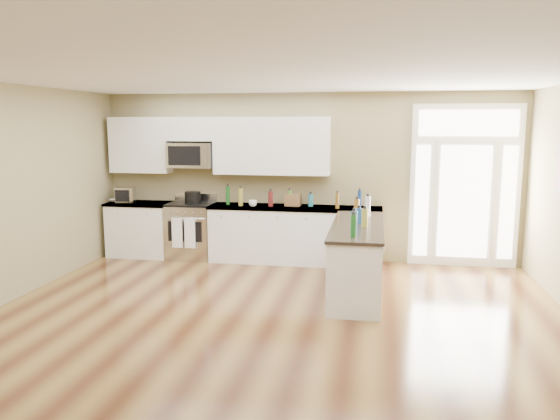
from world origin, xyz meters
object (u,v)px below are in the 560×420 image
(peninsula_cabinet, at_px, (357,261))
(kitchen_range, at_px, (191,230))
(stockpot, at_px, (193,197))
(toaster_oven, at_px, (125,195))

(peninsula_cabinet, xyz_separation_m, kitchen_range, (-2.88, 1.45, 0.04))
(kitchen_range, bearing_deg, peninsula_cabinet, -26.72)
(kitchen_range, xyz_separation_m, stockpot, (0.03, 0.03, 0.57))
(peninsula_cabinet, height_order, kitchen_range, kitchen_range)
(stockpot, height_order, toaster_oven, toaster_oven)
(kitchen_range, distance_m, toaster_oven, 1.31)
(peninsula_cabinet, bearing_deg, stockpot, 152.56)
(toaster_oven, bearing_deg, kitchen_range, -8.71)
(kitchen_range, xyz_separation_m, toaster_oven, (-1.16, -0.03, 0.59))
(toaster_oven, bearing_deg, peninsula_cabinet, -29.56)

